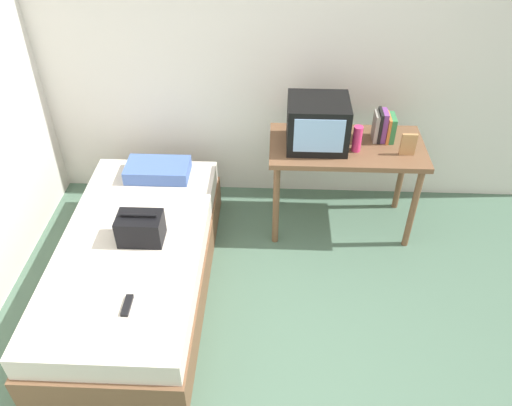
{
  "coord_description": "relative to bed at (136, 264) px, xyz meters",
  "views": [
    {
      "loc": [
        -0.06,
        -1.78,
        2.83
      ],
      "look_at": [
        -0.18,
        1.07,
        0.53
      ],
      "focal_mm": 35.92,
      "sensor_mm": 36.0,
      "label": 1
    }
  ],
  "objects": [
    {
      "name": "water_bottle",
      "position": [
        1.55,
        0.69,
        0.65
      ],
      "size": [
        0.07,
        0.07,
        0.2
      ],
      "primitive_type": "cylinder",
      "color": "#E53372",
      "rests_on": "desk"
    },
    {
      "name": "desk",
      "position": [
        1.5,
        0.77,
        0.45
      ],
      "size": [
        1.16,
        0.6,
        0.77
      ],
      "color": "brown",
      "rests_on": "ground"
    },
    {
      "name": "picture_frame",
      "position": [
        1.92,
        0.65,
        0.64
      ],
      "size": [
        0.11,
        0.02,
        0.17
      ],
      "primitive_type": "cube",
      "color": "#B27F4C",
      "rests_on": "desk"
    },
    {
      "name": "bed",
      "position": [
        0.0,
        0.0,
        0.0
      ],
      "size": [
        1.0,
        2.0,
        0.45
      ],
      "color": "brown",
      "rests_on": "ground"
    },
    {
      "name": "book_row",
      "position": [
        1.77,
        0.86,
        0.66
      ],
      "size": [
        0.15,
        0.17,
        0.24
      ],
      "color": "gray",
      "rests_on": "desk"
    },
    {
      "name": "remote_dark",
      "position": [
        0.11,
        -0.57,
        0.24
      ],
      "size": [
        0.04,
        0.16,
        0.02
      ],
      "primitive_type": "cube",
      "color": "black",
      "rests_on": "bed"
    },
    {
      "name": "handbag",
      "position": [
        0.08,
        0.02,
        0.33
      ],
      "size": [
        0.3,
        0.2,
        0.23
      ],
      "color": "black",
      "rests_on": "bed"
    },
    {
      "name": "ground_plane",
      "position": [
        1.02,
        -0.72,
        -0.22
      ],
      "size": [
        8.0,
        8.0,
        0.0
      ],
      "primitive_type": "plane",
      "color": "#4C6B56"
    },
    {
      "name": "wall_back",
      "position": [
        1.02,
        1.28,
        1.08
      ],
      "size": [
        5.2,
        0.1,
        2.6
      ],
      "primitive_type": "cube",
      "color": "silver",
      "rests_on": "ground"
    },
    {
      "name": "magazine",
      "position": [
        -0.11,
        -0.42,
        0.23
      ],
      "size": [
        0.21,
        0.29,
        0.01
      ],
      "primitive_type": "cube",
      "color": "white",
      "rests_on": "bed"
    },
    {
      "name": "pillow",
      "position": [
        0.04,
        0.76,
        0.28
      ],
      "size": [
        0.49,
        0.29,
        0.11
      ],
      "primitive_type": "cube",
      "color": "#4766AD",
      "rests_on": "bed"
    },
    {
      "name": "tv",
      "position": [
        1.27,
        0.76,
        0.73
      ],
      "size": [
        0.44,
        0.39,
        0.36
      ],
      "color": "black",
      "rests_on": "desk"
    }
  ]
}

